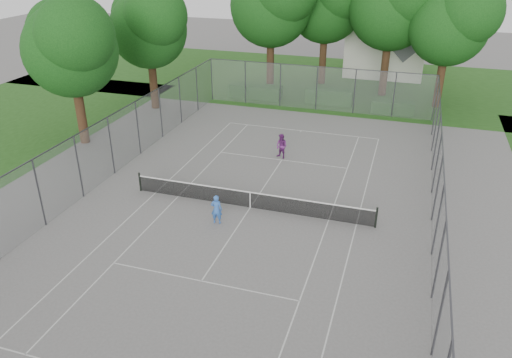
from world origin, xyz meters
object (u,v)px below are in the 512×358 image
(tennis_net, at_px, (250,199))
(house, at_px, (387,36))
(girl_player, at_px, (217,209))
(woman_player, at_px, (282,146))

(tennis_net, distance_m, house, 30.84)
(girl_player, xyz_separation_m, woman_player, (0.97, 8.65, 0.03))
(house, bearing_deg, woman_player, -100.54)
(girl_player, height_order, woman_player, woman_player)
(tennis_net, distance_m, girl_player, 2.21)
(tennis_net, xyz_separation_m, girl_player, (-1.10, -1.91, 0.25))
(house, xyz_separation_m, woman_player, (-4.40, -23.63, -2.96))
(tennis_net, xyz_separation_m, house, (4.27, 30.37, 3.24))
(tennis_net, relative_size, woman_player, 8.14)
(house, distance_m, woman_player, 24.21)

